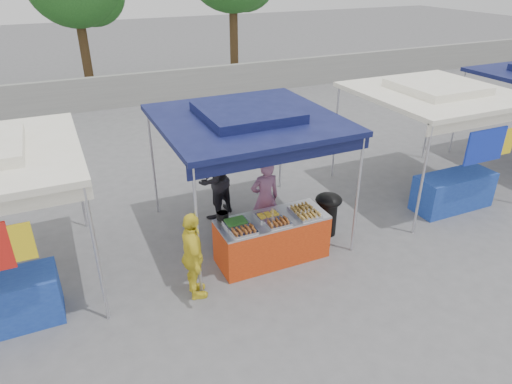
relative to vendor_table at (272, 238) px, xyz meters
name	(u,v)px	position (x,y,z in m)	size (l,w,h in m)	color
ground_plane	(269,255)	(0.00, 0.10, -0.43)	(80.00, 80.00, 0.00)	slate
back_wall	(142,89)	(0.00, 11.10, 0.17)	(40.00, 0.25, 1.20)	gray
main_canopy	(248,119)	(0.00, 1.07, 1.94)	(3.20, 3.20, 2.57)	silver
neighbor_stall_right	(444,131)	(4.50, 0.67, 1.18)	(3.20, 3.20, 2.57)	silver
vendor_table	(272,238)	(0.00, 0.00, 0.00)	(2.00, 0.80, 0.85)	red
food_tray_fl	(244,231)	(-0.65, -0.24, 0.46)	(0.42, 0.30, 0.07)	silver
food_tray_fm	(278,223)	(0.00, -0.24, 0.46)	(0.42, 0.30, 0.07)	silver
food_tray_fr	(309,216)	(0.61, -0.24, 0.46)	(0.42, 0.30, 0.07)	silver
food_tray_bl	(236,222)	(-0.66, 0.09, 0.46)	(0.42, 0.30, 0.07)	silver
food_tray_bm	(268,215)	(-0.05, 0.07, 0.46)	(0.42, 0.30, 0.07)	silver
food_tray_br	(301,208)	(0.61, 0.05, 0.46)	(0.42, 0.30, 0.07)	silver
cooking_pot	(223,216)	(-0.81, 0.35, 0.49)	(0.22, 0.22, 0.13)	black
skewer_cup	(273,221)	(-0.07, -0.16, 0.48)	(0.09, 0.09, 0.11)	silver
wok_burner	(328,210)	(1.39, 0.31, 0.10)	(0.53, 0.53, 0.89)	black
crate_left	(242,233)	(-0.25, 0.79, -0.27)	(0.52, 0.36, 0.31)	#152FAF
crate_right	(279,231)	(0.45, 0.57, -0.28)	(0.48, 0.34, 0.29)	#152FAF
crate_stacked	(280,219)	(0.45, 0.57, 0.00)	(0.44, 0.31, 0.27)	#152FAF
vendor_woman	(265,199)	(0.24, 0.81, 0.38)	(0.59, 0.39, 1.61)	#945E84
helper_man	(214,179)	(-0.40, 1.94, 0.44)	(0.84, 0.65, 1.72)	black
customer_person	(193,257)	(-1.60, -0.42, 0.34)	(0.89, 0.37, 1.52)	yellow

